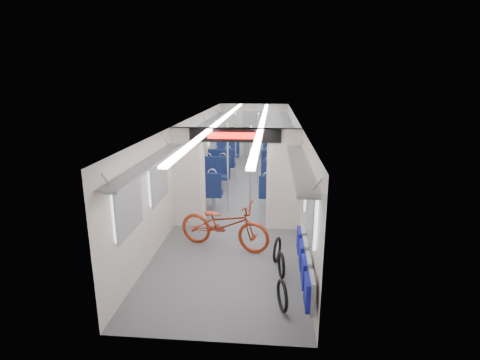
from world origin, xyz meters
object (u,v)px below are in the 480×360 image
(bike_hoop_a, at_px, (282,297))
(seat_bay_far_left, at_px, (225,156))
(seat_bay_near_left, at_px, (210,180))
(stanchion_far_right, at_px, (258,149))
(seat_bay_far_right, at_px, (275,158))
(stanchion_near_right, at_px, (250,174))
(bicycle, at_px, (224,224))
(seat_bay_near_right, at_px, (276,183))
(flip_bench, at_px, (305,263))
(stanchion_near_left, at_px, (228,170))
(bike_hoop_c, at_px, (277,251))
(bike_hoop_b, at_px, (281,266))
(stanchion_far_left, at_px, (236,149))

(bike_hoop_a, height_order, seat_bay_far_left, seat_bay_far_left)
(seat_bay_near_left, distance_m, stanchion_far_right, 2.19)
(seat_bay_far_right, bearing_deg, stanchion_near_right, -97.60)
(bicycle, height_order, seat_bay_near_right, seat_bay_near_right)
(seat_bay_far_right, relative_size, stanchion_far_right, 0.99)
(flip_bench, distance_m, seat_bay_near_left, 5.38)
(stanchion_near_left, bearing_deg, seat_bay_near_left, 117.74)
(seat_bay_near_left, height_order, stanchion_near_right, stanchion_near_right)
(bicycle, xyz_separation_m, bike_hoop_c, (1.06, -0.52, -0.29))
(bike_hoop_b, bearing_deg, bike_hoop_c, 96.64)
(bicycle, distance_m, seat_bay_far_left, 6.63)
(bike_hoop_c, distance_m, seat_bay_far_right, 6.87)
(stanchion_far_left, bearing_deg, stanchion_near_right, -78.24)
(seat_bay_near_left, bearing_deg, stanchion_near_left, -62.26)
(stanchion_near_right, bearing_deg, bicycle, -104.62)
(seat_bay_far_right, bearing_deg, stanchion_near_left, -105.29)
(bike_hoop_c, bearing_deg, bicycle, 153.86)
(bike_hoop_a, height_order, seat_bay_near_right, seat_bay_near_right)
(seat_bay_far_left, bearing_deg, stanchion_far_left, -72.18)
(stanchion_near_left, distance_m, stanchion_near_right, 0.66)
(bicycle, xyz_separation_m, seat_bay_far_left, (-0.82, 6.58, 0.04))
(bike_hoop_a, distance_m, seat_bay_far_right, 8.41)
(stanchion_far_left, height_order, stanchion_far_right, same)
(bike_hoop_c, bearing_deg, seat_bay_near_right, 90.17)
(bike_hoop_a, distance_m, bike_hoop_c, 1.54)
(bike_hoop_a, distance_m, stanchion_near_right, 3.86)
(flip_bench, relative_size, bike_hoop_c, 4.27)
(bike_hoop_c, bearing_deg, seat_bay_far_left, 104.83)
(bike_hoop_c, bearing_deg, bike_hoop_a, -87.71)
(seat_bay_near_left, distance_m, seat_bay_far_left, 3.37)
(flip_bench, height_order, seat_bay_far_right, seat_bay_far_right)
(seat_bay_near_right, height_order, seat_bay_far_left, seat_bay_far_left)
(seat_bay_far_left, xyz_separation_m, stanchion_far_left, (0.59, -1.82, 0.60))
(bicycle, relative_size, stanchion_near_right, 0.84)
(bike_hoop_a, relative_size, bike_hoop_c, 1.00)
(bike_hoop_b, relative_size, stanchion_far_right, 0.20)
(seat_bay_near_left, bearing_deg, bicycle, -75.72)
(bike_hoop_a, xyz_separation_m, bike_hoop_c, (-0.06, 1.54, -0.00))
(bike_hoop_b, distance_m, bike_hoop_c, 0.58)
(bike_hoop_b, bearing_deg, stanchion_far_right, 96.32)
(seat_bay_near_right, relative_size, seat_bay_far_left, 0.92)
(flip_bench, distance_m, bike_hoop_c, 1.26)
(seat_bay_far_right, bearing_deg, stanchion_far_right, -111.86)
(stanchion_far_left, relative_size, stanchion_far_right, 1.00)
(seat_bay_far_left, xyz_separation_m, stanchion_near_left, (0.67, -4.64, 0.60))
(bicycle, bearing_deg, bike_hoop_a, -135.12)
(seat_bay_far_left, height_order, stanchion_far_right, stanchion_far_right)
(bike_hoop_b, xyz_separation_m, bike_hoop_c, (-0.07, 0.57, 0.01))
(bike_hoop_b, height_order, bike_hoop_c, bike_hoop_c)
(bicycle, bearing_deg, flip_bench, -122.13)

